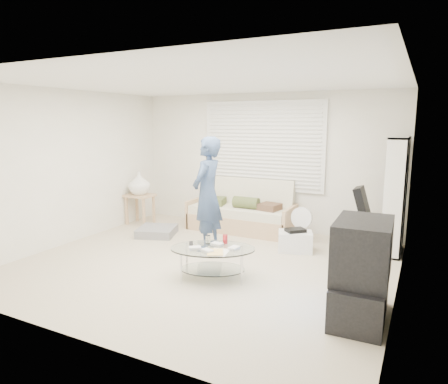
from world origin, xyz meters
The scene contains 13 objects.
ground centered at (0.00, 0.00, 0.00)m, with size 5.00×5.00×0.00m, color #B2A68A.
room_shell centered at (0.00, 0.48, 1.63)m, with size 5.02×4.52×2.51m.
window_blinds centered at (0.00, 2.20, 1.55)m, with size 2.32×0.08×1.62m.
futon_sofa centered at (-0.26, 1.87, 0.31)m, with size 1.94×0.78×0.95m.
grey_floor_pillow centered at (-1.47, 0.89, 0.07)m, with size 0.63×0.63×0.14m, color slate.
side_table centered at (-2.22, 1.39, 0.76)m, with size 0.52×0.42×1.03m.
bookshelf centered at (2.32, 1.74, 0.88)m, with size 0.28×0.74×1.77m.
guitar_case centered at (1.96, 1.50, 0.45)m, with size 0.42×0.38×1.00m.
floor_fan centered at (0.93, 1.66, 0.35)m, with size 0.36×0.24×0.60m.
storage_bin centered at (0.98, 1.14, 0.16)m, with size 0.60×0.51×0.36m.
tv_unit centered at (2.20, -0.65, 0.50)m, with size 0.55×0.96×1.03m.
coffee_table centered at (0.36, -0.39, 0.33)m, with size 1.26×1.06×0.52m.
standing_person centered at (-0.26, 0.59, 0.88)m, with size 0.64×0.42×1.77m, color navy.
Camera 1 is at (2.69, -4.67, 1.98)m, focal length 32.00 mm.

